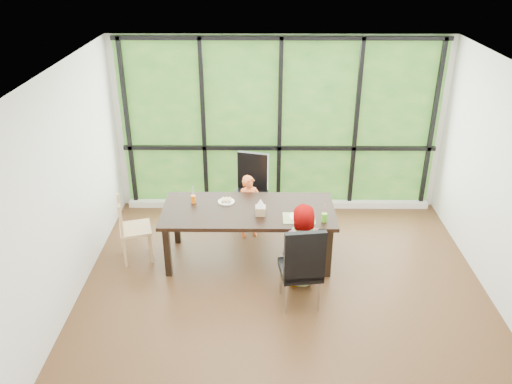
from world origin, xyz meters
TOP-DOWN VIEW (x-y plane):
  - ground at (0.00, 0.00)m, footprint 5.00×5.00m
  - back_wall at (0.00, 2.25)m, footprint 5.00×0.00m
  - foliage_backdrop at (0.00, 2.23)m, footprint 4.80×0.02m
  - window_mullions at (0.00, 2.19)m, footprint 4.80×0.06m
  - window_sill at (0.00, 2.15)m, footprint 4.80×0.12m
  - dining_table at (-0.44, 0.66)m, footprint 2.33×1.22m
  - chair_window_leather at (-0.45, 1.61)m, footprint 0.56×0.56m
  - chair_interior_leather at (0.18, -0.29)m, footprint 0.52×0.52m
  - chair_end_beech at (-1.94, 0.65)m, footprint 0.50×0.51m
  - child_toddler at (-0.44, 1.26)m, footprint 0.40×0.33m
  - child_older at (0.22, 0.10)m, footprint 0.59×0.44m
  - placemat at (0.20, 0.42)m, footprint 0.40×0.29m
  - plate_far at (-0.74, 0.86)m, footprint 0.22×0.22m
  - plate_near at (0.18, 0.46)m, footprint 0.21×0.21m
  - orange_cup at (-1.18, 0.84)m, footprint 0.07×0.07m
  - green_cup at (0.51, 0.35)m, footprint 0.07×0.07m
  - tissue_box at (-0.29, 0.52)m, footprint 0.13×0.13m
  - crepe_rolls_far at (-0.74, 0.86)m, footprint 0.15×0.12m
  - crepe_rolls_near at (0.18, 0.46)m, footprint 0.10×0.12m
  - straw_white at (-1.18, 0.84)m, footprint 0.01×0.04m
  - straw_pink at (0.51, 0.35)m, footprint 0.01×0.04m
  - tissue at (-0.29, 0.52)m, footprint 0.12×0.12m

SIDE VIEW (x-z plane):
  - ground at x=0.00m, z-range 0.00..0.00m
  - window_sill at x=0.00m, z-range 0.00..0.10m
  - dining_table at x=-0.44m, z-range 0.00..0.75m
  - chair_end_beech at x=-1.94m, z-range 0.00..0.90m
  - child_toddler at x=-0.44m, z-range 0.00..0.95m
  - chair_window_leather at x=-0.45m, z-range 0.00..1.08m
  - chair_interior_leather at x=0.18m, z-range 0.00..1.08m
  - child_older at x=0.22m, z-range 0.00..1.09m
  - placemat at x=0.20m, z-range 0.75..0.76m
  - plate_near at x=0.18m, z-range 0.75..0.76m
  - plate_far at x=-0.74m, z-range 0.75..0.76m
  - crepe_rolls_near at x=0.18m, z-range 0.76..0.80m
  - crepe_rolls_far at x=-0.74m, z-range 0.76..0.80m
  - orange_cup at x=-1.18m, z-range 0.75..0.85m
  - green_cup at x=0.51m, z-range 0.75..0.86m
  - tissue_box at x=-0.29m, z-range 0.75..0.86m
  - straw_white at x=-1.18m, z-range 0.80..0.99m
  - straw_pink at x=0.51m, z-range 0.80..1.00m
  - tissue at x=-0.29m, z-range 0.86..0.97m
  - back_wall at x=0.00m, z-range -1.15..3.85m
  - foliage_backdrop at x=0.00m, z-range 0.03..2.67m
  - window_mullions at x=0.00m, z-range 0.03..2.67m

